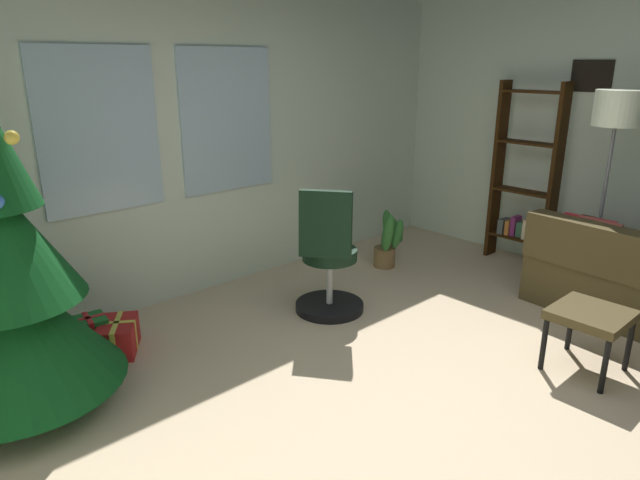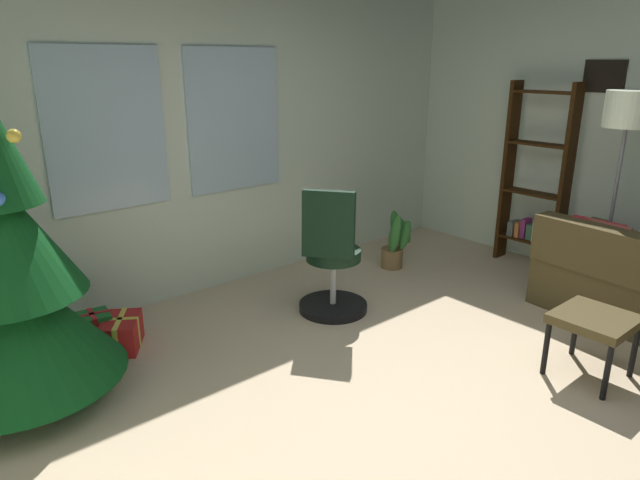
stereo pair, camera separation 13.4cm
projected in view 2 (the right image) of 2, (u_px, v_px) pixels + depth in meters
name	position (u px, v px, depth m)	size (l,w,h in m)	color
ground_plane	(458.00, 414.00, 3.32)	(5.53, 5.15, 0.10)	beige
wall_back_with_windows	(216.00, 136.00, 4.78)	(5.53, 0.12, 2.67)	silver
footstool	(594.00, 324.00, 3.53)	(0.46, 0.45, 0.43)	#483C21
holiday_tree	(8.00, 276.00, 3.14)	(1.17, 1.17, 2.38)	#4C331E
gift_box_red	(121.00, 333.00, 3.96)	(0.40, 0.43, 0.23)	red
gift_box_green	(94.00, 330.00, 3.96)	(0.26, 0.24, 0.26)	#1E722D
office_chair	(332.00, 265.00, 4.41)	(0.59, 0.58, 1.05)	black
bookshelf	(535.00, 186.00, 5.39)	(0.18, 0.64, 1.78)	#301A07
floor_lamp	(626.00, 125.00, 4.33)	(0.36, 0.36, 1.74)	slate
potted_plant	(396.00, 241.00, 5.46)	(0.44, 0.31, 0.57)	olive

